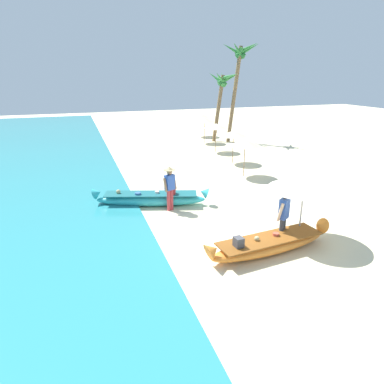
{
  "coord_description": "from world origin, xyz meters",
  "views": [
    {
      "loc": [
        -4.75,
        -8.79,
        5.01
      ],
      "look_at": [
        -0.93,
        2.33,
        0.9
      ],
      "focal_mm": 31.74,
      "sensor_mm": 36.0,
      "label": 1
    }
  ],
  "objects_px": {
    "boat_cyan_midground": "(151,199)",
    "person_tourist_customer": "(284,215)",
    "person_vendor_hatted": "(170,185)",
    "patio_umbrella_large": "(304,183)",
    "boat_orange_foreground": "(269,244)",
    "palm_tree_tall_inland": "(222,86)",
    "palm_tree_leaning_seaward": "(239,64)"
  },
  "relations": [
    {
      "from": "person_vendor_hatted",
      "to": "person_tourist_customer",
      "type": "height_order",
      "value": "person_vendor_hatted"
    },
    {
      "from": "boat_cyan_midground",
      "to": "palm_tree_tall_inland",
      "type": "bearing_deg",
      "value": 55.29
    },
    {
      "from": "boat_cyan_midground",
      "to": "palm_tree_leaning_seaward",
      "type": "bearing_deg",
      "value": 50.74
    },
    {
      "from": "person_tourist_customer",
      "to": "patio_umbrella_large",
      "type": "height_order",
      "value": "patio_umbrella_large"
    },
    {
      "from": "person_tourist_customer",
      "to": "palm_tree_leaning_seaward",
      "type": "bearing_deg",
      "value": 68.76
    },
    {
      "from": "boat_cyan_midground",
      "to": "palm_tree_tall_inland",
      "type": "xyz_separation_m",
      "value": [
        8.24,
        11.89,
        3.83
      ]
    },
    {
      "from": "boat_cyan_midground",
      "to": "person_tourist_customer",
      "type": "distance_m",
      "value": 5.51
    },
    {
      "from": "palm_tree_tall_inland",
      "to": "boat_orange_foreground",
      "type": "bearing_deg",
      "value": -108.99
    },
    {
      "from": "boat_cyan_midground",
      "to": "palm_tree_leaning_seaward",
      "type": "distance_m",
      "value": 15.63
    },
    {
      "from": "boat_cyan_midground",
      "to": "palm_tree_leaning_seaward",
      "type": "xyz_separation_m",
      "value": [
        9.29,
        11.37,
        5.36
      ]
    },
    {
      "from": "boat_cyan_midground",
      "to": "patio_umbrella_large",
      "type": "distance_m",
      "value": 6.05
    },
    {
      "from": "person_vendor_hatted",
      "to": "palm_tree_tall_inland",
      "type": "bearing_deg",
      "value": 58.77
    },
    {
      "from": "person_tourist_customer",
      "to": "palm_tree_leaning_seaward",
      "type": "xyz_separation_m",
      "value": [
        6.16,
        15.84,
        4.68
      ]
    },
    {
      "from": "boat_cyan_midground",
      "to": "palm_tree_tall_inland",
      "type": "distance_m",
      "value": 14.97
    },
    {
      "from": "person_tourist_customer",
      "to": "palm_tree_leaning_seaward",
      "type": "relative_size",
      "value": 0.24
    },
    {
      "from": "boat_orange_foreground",
      "to": "person_tourist_customer",
      "type": "height_order",
      "value": "person_tourist_customer"
    },
    {
      "from": "palm_tree_tall_inland",
      "to": "person_vendor_hatted",
      "type": "bearing_deg",
      "value": -121.23
    },
    {
      "from": "boat_orange_foreground",
      "to": "person_tourist_customer",
      "type": "distance_m",
      "value": 1.03
    },
    {
      "from": "person_tourist_customer",
      "to": "boat_orange_foreground",
      "type": "bearing_deg",
      "value": -150.69
    },
    {
      "from": "person_vendor_hatted",
      "to": "patio_umbrella_large",
      "type": "distance_m",
      "value": 4.98
    },
    {
      "from": "boat_cyan_midground",
      "to": "person_tourist_customer",
      "type": "relative_size",
      "value": 2.66
    },
    {
      "from": "boat_orange_foreground",
      "to": "palm_tree_tall_inland",
      "type": "xyz_separation_m",
      "value": [
        5.76,
        16.74,
        3.85
      ]
    },
    {
      "from": "boat_cyan_midground",
      "to": "boat_orange_foreground",
      "type": "bearing_deg",
      "value": -62.91
    },
    {
      "from": "palm_tree_tall_inland",
      "to": "palm_tree_leaning_seaward",
      "type": "relative_size",
      "value": 0.73
    },
    {
      "from": "boat_orange_foreground",
      "to": "boat_cyan_midground",
      "type": "relative_size",
      "value": 0.94
    },
    {
      "from": "boat_orange_foreground",
      "to": "palm_tree_tall_inland",
      "type": "distance_m",
      "value": 18.11
    },
    {
      "from": "patio_umbrella_large",
      "to": "palm_tree_tall_inland",
      "type": "height_order",
      "value": "palm_tree_tall_inland"
    },
    {
      "from": "palm_tree_tall_inland",
      "to": "boat_cyan_midground",
      "type": "bearing_deg",
      "value": -124.71
    },
    {
      "from": "person_vendor_hatted",
      "to": "patio_umbrella_large",
      "type": "height_order",
      "value": "patio_umbrella_large"
    },
    {
      "from": "person_tourist_customer",
      "to": "palm_tree_tall_inland",
      "type": "distance_m",
      "value": 17.43
    },
    {
      "from": "person_vendor_hatted",
      "to": "palm_tree_tall_inland",
      "type": "xyz_separation_m",
      "value": [
        7.65,
        12.61,
        3.1
      ]
    },
    {
      "from": "person_tourist_customer",
      "to": "palm_tree_tall_inland",
      "type": "bearing_deg",
      "value": 72.68
    }
  ]
}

